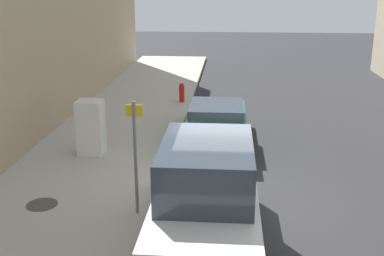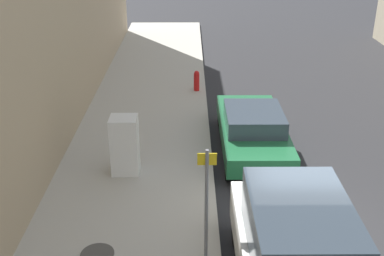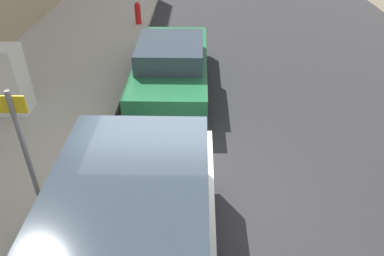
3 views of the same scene
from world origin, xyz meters
name	(u,v)px [view 2 (image 2 of 3)]	position (x,y,z in m)	size (l,w,h in m)	color
ground_plane	(300,244)	(0.00, 0.00, 0.00)	(80.00, 80.00, 0.00)	#28282B
sidewalk_slab	(121,241)	(-3.91, 0.00, 0.09)	(4.30, 44.00, 0.17)	#B2ADA0
discarded_refrigerator	(125,145)	(-4.13, 2.92, 0.97)	(0.72, 0.67, 1.59)	white
manhole_cover	(97,254)	(-4.33, -0.54, 0.18)	(0.70, 0.70, 0.02)	#47443F
street_sign_post	(206,201)	(-2.09, -0.73, 1.58)	(0.36, 0.07, 2.51)	slate
fire_hydrant	(197,80)	(-2.13, 9.38, 0.59)	(0.22, 0.22, 0.80)	red
parked_van_white	(296,256)	(-0.53, -1.73, 1.08)	(1.94, 4.69, 2.17)	silver
parked_sedan_green	(253,129)	(-0.53, 4.51, 0.71)	(1.87, 4.74, 1.38)	#1E6038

